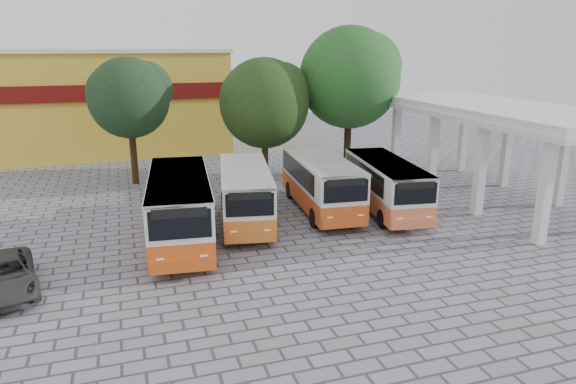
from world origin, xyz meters
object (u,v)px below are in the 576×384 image
object	(u,v)px
bus_centre_right	(321,181)
bus_far_right	(386,183)
bus_centre_left	(245,192)
parked_car	(3,276)
bus_far_left	(180,205)

from	to	relation	value
bus_centre_right	bus_far_right	world-z (taller)	bus_centre_right
bus_centre_left	parked_car	bearing A→B (deg)	-144.23
bus_far_left	bus_centre_left	xyz separation A→B (m)	(3.39, 1.78, -0.17)
bus_far_left	parked_car	distance (m)	7.32
bus_far_left	bus_far_right	distance (m)	10.89
bus_centre_right	parked_car	size ratio (longest dim) A/B	1.78
bus_centre_right	bus_far_right	xyz separation A→B (m)	(3.19, -1.25, -0.07)
bus_centre_left	bus_far_right	distance (m)	7.46
bus_centre_left	bus_far_right	size ratio (longest dim) A/B	1.02
bus_centre_left	bus_centre_right	world-z (taller)	bus_centre_right
bus_far_left	bus_centre_left	size ratio (longest dim) A/B	1.09
bus_far_right	parked_car	world-z (taller)	bus_far_right
bus_centre_left	parked_car	world-z (taller)	bus_centre_left
bus_centre_left	bus_far_right	xyz separation A→B (m)	(7.44, -0.60, -0.02)
bus_centre_right	bus_far_right	size ratio (longest dim) A/B	1.03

